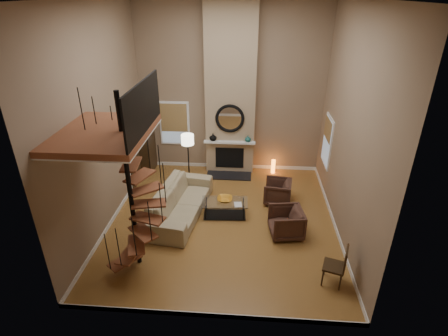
# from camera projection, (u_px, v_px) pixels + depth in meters

# --- Properties ---
(ground) EXTENTS (6.00, 6.50, 0.01)m
(ground) POSITION_uv_depth(u_px,v_px,m) (223.00, 220.00, 9.72)
(ground) COLOR #B07B38
(ground) RESTS_ON ground
(back_wall) EXTENTS (6.00, 0.02, 5.50)m
(back_wall) POSITION_uv_depth(u_px,v_px,m) (231.00, 91.00, 11.37)
(back_wall) COLOR #8C745A
(back_wall) RESTS_ON ground
(front_wall) EXTENTS (6.00, 0.02, 5.50)m
(front_wall) POSITION_uv_depth(u_px,v_px,m) (206.00, 196.00, 5.59)
(front_wall) COLOR #8C745A
(front_wall) RESTS_ON ground
(left_wall) EXTENTS (0.02, 6.50, 5.50)m
(left_wall) POSITION_uv_depth(u_px,v_px,m) (101.00, 122.00, 8.69)
(left_wall) COLOR #8C745A
(left_wall) RESTS_ON ground
(right_wall) EXTENTS (0.02, 6.50, 5.50)m
(right_wall) POSITION_uv_depth(u_px,v_px,m) (351.00, 129.00, 8.28)
(right_wall) COLOR #8C745A
(right_wall) RESTS_ON ground
(baseboard_back) EXTENTS (6.00, 0.02, 0.12)m
(baseboard_back) POSITION_uv_depth(u_px,v_px,m) (230.00, 166.00, 12.58)
(baseboard_back) COLOR white
(baseboard_back) RESTS_ON ground
(baseboard_front) EXTENTS (6.00, 0.02, 0.12)m
(baseboard_front) POSITION_uv_depth(u_px,v_px,m) (210.00, 315.00, 6.81)
(baseboard_front) COLOR white
(baseboard_front) RESTS_ON ground
(baseboard_left) EXTENTS (0.02, 6.50, 0.12)m
(baseboard_left) POSITION_uv_depth(u_px,v_px,m) (116.00, 214.00, 9.90)
(baseboard_left) COLOR white
(baseboard_left) RESTS_ON ground
(baseboard_right) EXTENTS (0.02, 6.50, 0.12)m
(baseboard_right) POSITION_uv_depth(u_px,v_px,m) (334.00, 223.00, 9.49)
(baseboard_right) COLOR white
(baseboard_right) RESTS_ON ground
(chimney_breast) EXTENTS (1.60, 0.38, 5.50)m
(chimney_breast) POSITION_uv_depth(u_px,v_px,m) (230.00, 92.00, 11.20)
(chimney_breast) COLOR tan
(chimney_breast) RESTS_ON ground
(hearth) EXTENTS (1.50, 0.60, 0.04)m
(hearth) POSITION_uv_depth(u_px,v_px,m) (229.00, 176.00, 12.00)
(hearth) COLOR black
(hearth) RESTS_ON ground
(firebox) EXTENTS (0.95, 0.02, 0.72)m
(firebox) POSITION_uv_depth(u_px,v_px,m) (230.00, 158.00, 12.02)
(firebox) COLOR black
(firebox) RESTS_ON chimney_breast
(mantel) EXTENTS (1.70, 0.18, 0.06)m
(mantel) POSITION_uv_depth(u_px,v_px,m) (230.00, 142.00, 11.68)
(mantel) COLOR white
(mantel) RESTS_ON chimney_breast
(mirror_frame) EXTENTS (0.94, 0.10, 0.94)m
(mirror_frame) POSITION_uv_depth(u_px,v_px,m) (230.00, 119.00, 11.37)
(mirror_frame) COLOR black
(mirror_frame) RESTS_ON chimney_breast
(mirror_disc) EXTENTS (0.80, 0.01, 0.80)m
(mirror_disc) POSITION_uv_depth(u_px,v_px,m) (230.00, 118.00, 11.38)
(mirror_disc) COLOR white
(mirror_disc) RESTS_ON chimney_breast
(vase_left) EXTENTS (0.24, 0.24, 0.25)m
(vase_left) POSITION_uv_depth(u_px,v_px,m) (213.00, 137.00, 11.68)
(vase_left) COLOR black
(vase_left) RESTS_ON mantel
(vase_right) EXTENTS (0.20, 0.20, 0.21)m
(vase_right) POSITION_uv_depth(u_px,v_px,m) (248.00, 139.00, 11.61)
(vase_right) COLOR #17534E
(vase_right) RESTS_ON mantel
(window_back) EXTENTS (1.02, 0.06, 1.52)m
(window_back) POSITION_uv_depth(u_px,v_px,m) (174.00, 123.00, 11.99)
(window_back) COLOR white
(window_back) RESTS_ON back_wall
(window_right) EXTENTS (0.06, 1.02, 1.52)m
(window_right) POSITION_uv_depth(u_px,v_px,m) (327.00, 141.00, 10.56)
(window_right) COLOR white
(window_right) RESTS_ON right_wall
(entry_door) EXTENTS (0.10, 1.05, 2.16)m
(entry_door) POSITION_uv_depth(u_px,v_px,m) (133.00, 155.00, 11.05)
(entry_door) COLOR white
(entry_door) RESTS_ON ground
(loft) EXTENTS (1.70, 2.20, 1.09)m
(loft) POSITION_uv_depth(u_px,v_px,m) (109.00, 131.00, 6.80)
(loft) COLOR brown
(loft) RESTS_ON left_wall
(spiral_stair) EXTENTS (1.47, 1.47, 4.06)m
(spiral_stair) POSITION_uv_depth(u_px,v_px,m) (132.00, 196.00, 7.44)
(spiral_stair) COLOR black
(spiral_stair) RESTS_ON ground
(hutch) EXTENTS (0.39, 0.83, 1.86)m
(hutch) POSITION_uv_depth(u_px,v_px,m) (147.00, 145.00, 12.00)
(hutch) COLOR #322110
(hutch) RESTS_ON ground
(sofa) EXTENTS (1.51, 3.00, 0.84)m
(sofa) POSITION_uv_depth(u_px,v_px,m) (180.00, 202.00, 9.82)
(sofa) COLOR tan
(sofa) RESTS_ON ground
(armchair_near) EXTENTS (0.87, 0.85, 0.71)m
(armchair_near) POSITION_uv_depth(u_px,v_px,m) (280.00, 192.00, 10.38)
(armchair_near) COLOR #452A20
(armchair_near) RESTS_ON ground
(armchair_far) EXTENTS (0.94, 0.92, 0.76)m
(armchair_far) POSITION_uv_depth(u_px,v_px,m) (289.00, 222.00, 9.02)
(armchair_far) COLOR #452A20
(armchair_far) RESTS_ON ground
(coffee_table) EXTENTS (1.30, 0.71, 0.46)m
(coffee_table) POSITION_uv_depth(u_px,v_px,m) (225.00, 207.00, 9.79)
(coffee_table) COLOR silver
(coffee_table) RESTS_ON ground
(bowl) EXTENTS (0.42, 0.42, 0.10)m
(bowl) POSITION_uv_depth(u_px,v_px,m) (225.00, 199.00, 9.74)
(bowl) COLOR orange
(bowl) RESTS_ON coffee_table
(book) EXTENTS (0.23, 0.29, 0.03)m
(book) POSITION_uv_depth(u_px,v_px,m) (237.00, 205.00, 9.55)
(book) COLOR gray
(book) RESTS_ON coffee_table
(floor_lamp) EXTENTS (0.39, 0.39, 1.71)m
(floor_lamp) POSITION_uv_depth(u_px,v_px,m) (188.00, 144.00, 10.90)
(floor_lamp) COLOR black
(floor_lamp) RESTS_ON ground
(accent_lamp) EXTENTS (0.13, 0.13, 0.48)m
(accent_lamp) POSITION_uv_depth(u_px,v_px,m) (273.00, 166.00, 12.11)
(accent_lamp) COLOR orange
(accent_lamp) RESTS_ON ground
(side_chair) EXTENTS (0.55, 0.54, 0.95)m
(side_chair) POSITION_uv_depth(u_px,v_px,m) (339.00, 264.00, 7.40)
(side_chair) COLOR #322110
(side_chair) RESTS_ON ground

